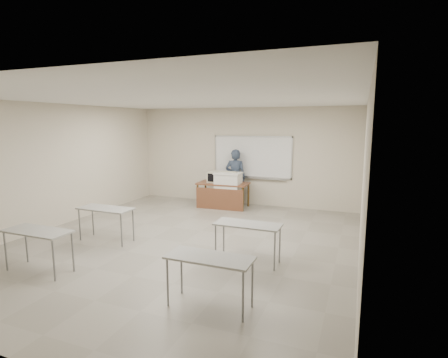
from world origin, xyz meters
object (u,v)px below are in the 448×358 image
at_px(whiteboard, 252,157).
at_px(mouse, 227,184).
at_px(keyboard, 229,172).
at_px(presenter, 235,177).
at_px(podium, 228,190).
at_px(laptop, 226,180).
at_px(instructor_desk, 222,190).
at_px(crt_monitor, 215,177).

height_order(whiteboard, mouse, whiteboard).
relative_size(keyboard, presenter, 0.25).
xyz_separation_m(podium, laptop, (-0.16, 0.26, 0.26)).
distance_m(laptop, presenter, 0.34).
bearing_deg(laptop, whiteboard, 48.77).
height_order(mouse, keyboard, keyboard).
bearing_deg(keyboard, mouse, -84.23).
distance_m(instructor_desk, mouse, 0.30).
relative_size(laptop, keyboard, 0.74).
distance_m(instructor_desk, laptop, 0.37).
height_order(whiteboard, keyboard, whiteboard).
distance_m(instructor_desk, keyboard, 0.58).
height_order(laptop, keyboard, keyboard).
distance_m(instructor_desk, crt_monitor, 0.45).
height_order(instructor_desk, podium, podium).
xyz_separation_m(whiteboard, podium, (-0.50, -0.77, -0.94)).
relative_size(crt_monitor, mouse, 4.38).
relative_size(podium, presenter, 0.62).
bearing_deg(crt_monitor, laptop, 37.15).
bearing_deg(mouse, laptop, 130.34).
distance_m(instructor_desk, presenter, 0.67).
xyz_separation_m(mouse, keyboard, (0.01, 0.18, 0.33)).
xyz_separation_m(whiteboard, crt_monitor, (-0.95, -0.69, -0.56)).
xyz_separation_m(instructor_desk, podium, (0.20, 0.01, -0.01)).
distance_m(crt_monitor, keyboard, 0.49).
relative_size(whiteboard, mouse, 25.66).
xyz_separation_m(instructor_desk, crt_monitor, (-0.25, 0.09, 0.36)).
height_order(instructor_desk, laptop, laptop).
relative_size(podium, crt_monitor, 2.56).
bearing_deg(crt_monitor, mouse, -16.01).
bearing_deg(whiteboard, laptop, -142.29).
bearing_deg(presenter, laptop, 46.76).
height_order(podium, mouse, podium).
bearing_deg(presenter, crt_monitor, 35.41).
distance_m(crt_monitor, laptop, 0.35).
bearing_deg(podium, mouse, -92.04).
relative_size(podium, mouse, 11.20).
relative_size(instructor_desk, presenter, 0.88).
distance_m(laptop, keyboard, 0.38).
bearing_deg(mouse, whiteboard, 75.82).
distance_m(whiteboard, podium, 1.31).
xyz_separation_m(whiteboard, laptop, (-0.66, -0.51, -0.67)).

